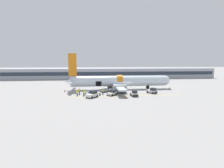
% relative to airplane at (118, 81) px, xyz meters
% --- Properties ---
extents(ground_plane, '(500.00, 500.00, 0.00)m').
position_rel_airplane_xyz_m(ground_plane, '(2.53, -2.66, -2.48)').
color(ground_plane, gray).
extents(apron_marking_line, '(29.12, 0.87, 0.01)m').
position_rel_airplane_xyz_m(apron_marking_line, '(0.70, -11.02, -2.48)').
color(apron_marking_line, yellow).
rests_on(apron_marking_line, ground_plane).
extents(terminal_strip, '(107.65, 10.33, 5.26)m').
position_rel_airplane_xyz_m(terminal_strip, '(2.53, 37.20, 0.15)').
color(terminal_strip, '#9EA3AD').
rests_on(terminal_strip, ground_plane).
extents(airplane, '(32.94, 26.60, 11.02)m').
position_rel_airplane_xyz_m(airplane, '(0.00, 0.00, 0.00)').
color(airplane, silver).
rests_on(airplane, ground_plane).
extents(baggage_tug_lead, '(2.64, 3.12, 1.51)m').
position_rel_airplane_xyz_m(baggage_tug_lead, '(8.25, -8.06, -1.84)').
color(baggage_tug_lead, silver).
rests_on(baggage_tug_lead, ground_plane).
extents(baggage_tug_mid, '(1.85, 2.69, 1.56)m').
position_rel_airplane_xyz_m(baggage_tug_mid, '(2.40, -11.62, -1.82)').
color(baggage_tug_mid, silver).
rests_on(baggage_tug_mid, ground_plane).
extents(baggage_tug_rear, '(3.13, 3.42, 1.69)m').
position_rel_airplane_xyz_m(baggage_tug_rear, '(-7.90, -11.82, -1.75)').
color(baggage_tug_rear, silver).
rests_on(baggage_tug_rear, ground_plane).
extents(baggage_tug_spare, '(2.75, 2.85, 1.36)m').
position_rel_airplane_xyz_m(baggage_tug_spare, '(-2.94, -9.75, -1.89)').
color(baggage_tug_spare, silver).
rests_on(baggage_tug_spare, ground_plane).
extents(baggage_cart_loading, '(4.10, 2.93, 1.13)m').
position_rel_airplane_xyz_m(baggage_cart_loading, '(-8.13, -7.54, -1.91)').
color(baggage_cart_loading, '#B7BABF').
rests_on(baggage_cart_loading, ground_plane).
extents(baggage_cart_queued, '(4.05, 3.01, 1.01)m').
position_rel_airplane_xyz_m(baggage_cart_queued, '(-3.96, -4.29, -2.01)').
color(baggage_cart_queued, '#999BA0').
rests_on(baggage_cart_queued, ground_plane).
extents(ground_crew_loader_a, '(0.35, 0.53, 1.55)m').
position_rel_airplane_xyz_m(ground_crew_loader_a, '(-5.17, -8.13, -1.67)').
color(ground_crew_loader_a, black).
rests_on(ground_crew_loader_a, ground_plane).
extents(ground_crew_loader_b, '(0.44, 0.60, 1.73)m').
position_rel_airplane_xyz_m(ground_crew_loader_b, '(-11.29, -7.73, -1.57)').
color(ground_crew_loader_b, '#2D2D33').
rests_on(ground_crew_loader_b, ground_plane).
extents(ground_crew_driver, '(0.49, 0.62, 1.78)m').
position_rel_airplane_xyz_m(ground_crew_driver, '(-10.03, -9.88, -1.55)').
color(ground_crew_driver, '#2D2D33').
rests_on(ground_crew_driver, ground_plane).
extents(ground_crew_supervisor, '(0.46, 0.54, 1.58)m').
position_rel_airplane_xyz_m(ground_crew_supervisor, '(-11.70, -9.36, -1.65)').
color(ground_crew_supervisor, black).
rests_on(ground_crew_supervisor, ground_plane).
extents(suitcase_on_tarmac_upright, '(0.39, 0.30, 0.62)m').
position_rel_airplane_xyz_m(suitcase_on_tarmac_upright, '(-6.00, -9.62, -2.22)').
color(suitcase_on_tarmac_upright, '#14472D').
rests_on(suitcase_on_tarmac_upright, ground_plane).
extents(safety_cone_nose, '(0.63, 0.63, 0.57)m').
position_rel_airplane_xyz_m(safety_cone_nose, '(16.66, -0.63, -2.21)').
color(safety_cone_nose, black).
rests_on(safety_cone_nose, ground_plane).
extents(safety_cone_engine_left, '(0.61, 0.61, 0.57)m').
position_rel_airplane_xyz_m(safety_cone_engine_left, '(-0.11, -13.42, -2.22)').
color(safety_cone_engine_left, black).
rests_on(safety_cone_engine_left, ground_plane).
extents(safety_cone_wingtip, '(0.44, 0.44, 0.68)m').
position_rel_airplane_xyz_m(safety_cone_wingtip, '(0.77, -6.79, -2.16)').
color(safety_cone_wingtip, black).
rests_on(safety_cone_wingtip, ground_plane).
extents(safety_cone_tail, '(0.53, 0.53, 0.56)m').
position_rel_airplane_xyz_m(safety_cone_tail, '(-15.83, -2.24, -2.22)').
color(safety_cone_tail, black).
rests_on(safety_cone_tail, ground_plane).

